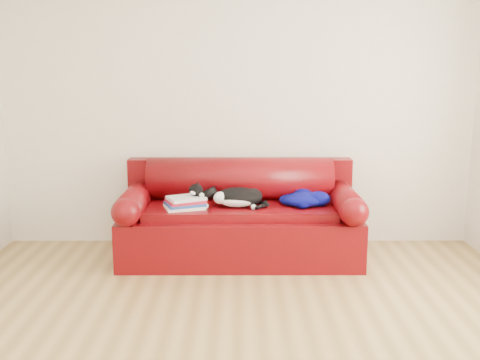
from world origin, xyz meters
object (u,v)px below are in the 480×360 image
object	(u,v)px
sofa_base	(240,232)
blanket	(304,199)
book_stack	(185,203)
cat	(238,198)

from	to	relation	value
sofa_base	blanket	xyz separation A→B (m)	(0.57, -0.03, 0.32)
book_stack	blanket	bearing A→B (deg)	5.83
blanket	sofa_base	bearing A→B (deg)	176.95
sofa_base	blanket	bearing A→B (deg)	-3.05
sofa_base	blanket	size ratio (longest dim) A/B	4.28
sofa_base	book_stack	size ratio (longest dim) A/B	5.43
cat	blanket	xyz separation A→B (m)	(0.59, 0.07, -0.02)
book_stack	cat	world-z (taller)	cat
cat	blanket	size ratio (longest dim) A/B	1.24
blanket	cat	bearing A→B (deg)	-173.25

